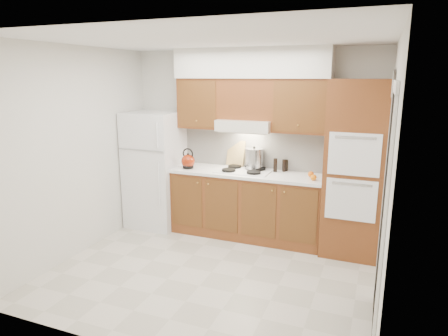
% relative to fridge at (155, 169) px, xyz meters
% --- Properties ---
extents(floor, '(3.60, 3.60, 0.00)m').
position_rel_fridge_xyz_m(floor, '(1.41, -1.14, -0.86)').
color(floor, beige).
rests_on(floor, ground).
extents(ceiling, '(3.60, 3.60, 0.00)m').
position_rel_fridge_xyz_m(ceiling, '(1.41, -1.14, 1.74)').
color(ceiling, white).
rests_on(ceiling, wall_back).
extents(wall_back, '(3.60, 0.02, 2.60)m').
position_rel_fridge_xyz_m(wall_back, '(1.41, 0.36, 0.44)').
color(wall_back, silver).
rests_on(wall_back, floor).
extents(wall_left, '(0.02, 3.00, 2.60)m').
position_rel_fridge_xyz_m(wall_left, '(-0.40, -1.14, 0.44)').
color(wall_left, silver).
rests_on(wall_left, floor).
extents(wall_right, '(0.02, 3.00, 2.60)m').
position_rel_fridge_xyz_m(wall_right, '(3.21, -1.14, 0.44)').
color(wall_right, silver).
rests_on(wall_right, floor).
extents(fridge, '(0.75, 0.72, 1.72)m').
position_rel_fridge_xyz_m(fridge, '(0.00, 0.00, 0.00)').
color(fridge, white).
rests_on(fridge, floor).
extents(base_cabinets, '(2.11, 0.60, 0.90)m').
position_rel_fridge_xyz_m(base_cabinets, '(1.43, 0.06, -0.41)').
color(base_cabinets, brown).
rests_on(base_cabinets, floor).
extents(countertop, '(2.13, 0.62, 0.04)m').
position_rel_fridge_xyz_m(countertop, '(1.43, 0.05, 0.06)').
color(countertop, white).
rests_on(countertop, base_cabinets).
extents(backsplash, '(2.11, 0.03, 0.56)m').
position_rel_fridge_xyz_m(backsplash, '(1.43, 0.34, 0.36)').
color(backsplash, white).
rests_on(backsplash, countertop).
extents(oven_cabinet, '(0.70, 0.65, 2.20)m').
position_rel_fridge_xyz_m(oven_cabinet, '(2.85, 0.03, 0.24)').
color(oven_cabinet, brown).
rests_on(oven_cabinet, floor).
extents(upper_cab_left, '(0.63, 0.33, 0.70)m').
position_rel_fridge_xyz_m(upper_cab_left, '(0.69, 0.19, 0.99)').
color(upper_cab_left, brown).
rests_on(upper_cab_left, wall_back).
extents(upper_cab_right, '(0.73, 0.33, 0.70)m').
position_rel_fridge_xyz_m(upper_cab_right, '(2.12, 0.19, 0.99)').
color(upper_cab_right, brown).
rests_on(upper_cab_right, wall_back).
extents(range_hood, '(0.75, 0.45, 0.15)m').
position_rel_fridge_xyz_m(range_hood, '(1.38, 0.13, 0.71)').
color(range_hood, silver).
rests_on(range_hood, wall_back).
extents(upper_cab_over_hood, '(0.75, 0.33, 0.55)m').
position_rel_fridge_xyz_m(upper_cab_over_hood, '(1.38, 0.19, 1.06)').
color(upper_cab_over_hood, brown).
rests_on(upper_cab_over_hood, range_hood).
extents(soffit, '(2.13, 0.36, 0.40)m').
position_rel_fridge_xyz_m(soffit, '(1.43, 0.18, 1.54)').
color(soffit, silver).
rests_on(soffit, wall_back).
extents(cooktop, '(0.74, 0.50, 0.01)m').
position_rel_fridge_xyz_m(cooktop, '(1.38, 0.07, 0.09)').
color(cooktop, white).
rests_on(cooktop, countertop).
extents(doorway, '(0.02, 0.90, 2.10)m').
position_rel_fridge_xyz_m(doorway, '(3.19, -1.49, 0.19)').
color(doorway, black).
rests_on(doorway, floor).
extents(wall_clock, '(0.02, 0.30, 0.30)m').
position_rel_fridge_xyz_m(wall_clock, '(3.19, -0.59, 1.29)').
color(wall_clock, '#3F3833').
rests_on(wall_clock, wall_right).
extents(kettle, '(0.20, 0.20, 0.19)m').
position_rel_fridge_xyz_m(kettle, '(0.58, -0.06, 0.19)').
color(kettle, maroon).
rests_on(kettle, countertop).
extents(cutting_board, '(0.29, 0.13, 0.36)m').
position_rel_fridge_xyz_m(cutting_board, '(1.17, 0.31, 0.28)').
color(cutting_board, tan).
rests_on(cutting_board, countertop).
extents(stock_pot, '(0.31, 0.31, 0.27)m').
position_rel_fridge_xyz_m(stock_pot, '(1.48, 0.21, 0.24)').
color(stock_pot, '#B2B2B6').
rests_on(stock_pot, cooktop).
extents(condiment_a, '(0.07, 0.07, 0.19)m').
position_rel_fridge_xyz_m(condiment_a, '(1.79, 0.20, 0.17)').
color(condiment_a, black).
rests_on(condiment_a, countertop).
extents(condiment_b, '(0.07, 0.07, 0.17)m').
position_rel_fridge_xyz_m(condiment_b, '(1.90, 0.26, 0.16)').
color(condiment_b, black).
rests_on(condiment_b, countertop).
extents(condiment_c, '(0.07, 0.07, 0.16)m').
position_rel_fridge_xyz_m(condiment_c, '(1.91, 0.31, 0.16)').
color(condiment_c, black).
rests_on(condiment_c, countertop).
extents(orange_near, '(0.08, 0.08, 0.08)m').
position_rel_fridge_xyz_m(orange_near, '(2.36, -0.09, 0.12)').
color(orange_near, orange).
rests_on(orange_near, countertop).
extents(orange_far, '(0.10, 0.10, 0.08)m').
position_rel_fridge_xyz_m(orange_far, '(2.30, 0.08, 0.12)').
color(orange_far, orange).
rests_on(orange_far, countertop).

